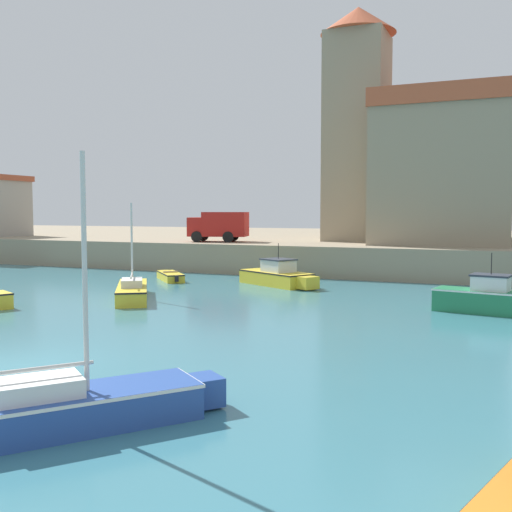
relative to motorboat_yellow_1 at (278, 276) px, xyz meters
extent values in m
plane|color=teal|center=(-0.08, -19.85, -0.56)|extent=(200.00, 200.00, 0.00)
cube|color=gray|center=(-0.08, 24.31, 0.46)|extent=(120.00, 40.00, 2.03)
cube|color=yellow|center=(-0.17, 0.10, -0.16)|extent=(5.00, 3.90, 0.79)
cube|color=yellow|center=(2.24, -1.26, -0.16)|extent=(1.21, 1.27, 0.67)
cube|color=black|center=(-0.17, 0.10, 0.19)|extent=(5.05, 3.94, 0.07)
cube|color=silver|center=(0.03, -0.02, 0.57)|extent=(2.11, 2.00, 0.68)
cube|color=#2D333D|center=(0.03, -0.02, 0.95)|extent=(2.27, 2.15, 0.08)
cylinder|color=black|center=(0.03, -0.02, 1.44)|extent=(0.04, 0.04, 0.90)
cube|color=yellow|center=(-4.53, -7.93, -0.21)|extent=(4.28, 5.48, 0.70)
cube|color=yellow|center=(-6.27, -5.31, -0.21)|extent=(0.97, 0.94, 0.59)
cube|color=black|center=(-4.53, -7.93, 0.10)|extent=(4.32, 5.53, 0.07)
cylinder|color=silver|center=(-4.76, -7.58, 2.13)|extent=(0.10, 0.10, 3.98)
cylinder|color=silver|center=(-4.14, -8.52, 0.69)|extent=(1.48, 2.17, 0.08)
cube|color=silver|center=(-4.22, -8.40, 0.32)|extent=(1.74, 1.95, 0.36)
cube|color=#237A4C|center=(11.43, -5.39, -0.08)|extent=(4.27, 2.14, 0.96)
cube|color=white|center=(11.43, -5.39, 0.36)|extent=(4.31, 2.16, 0.07)
cube|color=silver|center=(11.63, -5.42, 0.71)|extent=(1.60, 1.32, 0.61)
cube|color=#2D333D|center=(11.63, -5.42, 1.05)|extent=(1.73, 1.42, 0.08)
cylinder|color=black|center=(11.63, -5.42, 1.54)|extent=(0.04, 0.04, 0.90)
cube|color=yellow|center=(-7.06, -0.27, -0.31)|extent=(3.08, 3.18, 0.49)
cube|color=yellow|center=(-8.38, 1.13, -0.31)|extent=(0.75, 0.75, 0.42)
cube|color=black|center=(-7.06, -0.27, -0.11)|extent=(3.11, 3.21, 0.07)
cube|color=#997F5B|center=(-7.06, -0.27, -0.03)|extent=(0.79, 0.76, 0.08)
cube|color=black|center=(-5.82, -1.58, -0.26)|extent=(0.28, 0.28, 0.36)
cube|color=#284C9E|center=(4.53, -23.07, -0.19)|extent=(4.34, 4.98, 0.73)
cube|color=#284C9E|center=(6.32, -20.77, -0.19)|extent=(1.05, 1.02, 0.62)
cube|color=white|center=(4.53, -23.07, 0.13)|extent=(4.38, 5.02, 0.07)
cylinder|color=silver|center=(4.77, -22.76, 2.52)|extent=(0.10, 0.10, 4.69)
cylinder|color=silver|center=(4.13, -23.57, 0.72)|extent=(1.49, 1.88, 0.08)
cube|color=silver|center=(4.21, -23.47, 0.35)|extent=(1.77, 1.86, 0.36)
cube|color=gray|center=(7.92, 15.59, 5.97)|extent=(8.78, 17.49, 9.00)
cube|color=#B25133|center=(7.92, 15.59, 11.07)|extent=(8.96, 17.84, 1.20)
cube|color=gray|center=(1.36, 12.96, 9.20)|extent=(4.33, 4.33, 15.45)
cone|color=#B25133|center=(1.36, 12.96, 17.93)|extent=(5.63, 5.63, 2.00)
cube|color=#AD1E19|center=(-7.20, 7.83, 2.77)|extent=(3.61, 2.81, 1.80)
cube|color=#AD1E19|center=(-9.19, 7.33, 2.57)|extent=(1.74, 2.25, 1.40)
cube|color=#334756|center=(-9.63, 7.22, 2.77)|extent=(0.55, 1.78, 0.70)
cylinder|color=black|center=(-8.87, 6.43, 1.87)|extent=(0.84, 0.46, 0.80)
cylinder|color=black|center=(-9.33, 8.28, 1.87)|extent=(0.84, 0.46, 0.80)
cylinder|color=black|center=(-6.59, 7.00, 1.87)|extent=(0.84, 0.46, 0.80)
cylinder|color=black|center=(-7.05, 8.85, 1.87)|extent=(0.84, 0.46, 0.80)
camera|label=1|loc=(12.40, -32.09, 3.69)|focal=42.00mm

